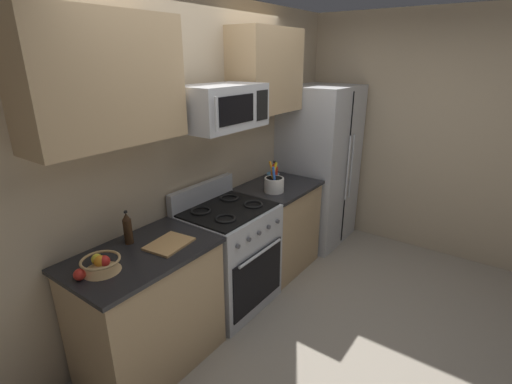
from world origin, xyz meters
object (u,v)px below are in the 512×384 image
range_oven (229,256)px  bottle_soy (128,228)px  utensil_crock (274,184)px  microwave (222,107)px  apple_loose (80,275)px  cutting_board (169,244)px  bottle_hot_sauce (274,173)px  refrigerator (319,166)px  prep_bowl (273,175)px  fruit_basket (101,264)px

range_oven → bottle_soy: (-0.85, 0.17, 0.55)m
utensil_crock → bottle_soy: (-1.45, 0.24, 0.03)m
microwave → apple_loose: 1.53m
apple_loose → bottle_soy: bottle_soy is taller
cutting_board → bottle_hot_sauce: (1.53, 0.14, 0.10)m
refrigerator → bottle_hot_sauce: bearing=173.9°
refrigerator → bottle_soy: 2.50m
range_oven → bottle_hot_sauce: bearing=4.9°
refrigerator → utensil_crock: (-1.03, -0.05, 0.07)m
range_oven → cutting_board: 0.84m
apple_loose → prep_bowl: bearing=3.9°
fruit_basket → bottle_soy: bottle_soy is taller
utensil_crock → bottle_hot_sauce: utensil_crock is taller
range_oven → utensil_crock: 0.80m
refrigerator → cutting_board: (-2.35, -0.05, 0.00)m
bottle_soy → bottle_hot_sauce: bearing=-3.5°
bottle_hot_sauce → bottle_soy: bearing=176.5°
range_oven → cutting_board: size_ratio=3.67×
utensil_crock → prep_bowl: 0.43m
fruit_basket → microwave: bearing=1.0°
microwave → bottle_soy: size_ratio=2.96×
cutting_board → bottle_soy: bottle_soy is taller
microwave → bottle_soy: 1.13m
bottle_soy → cutting_board: bearing=-59.9°
apple_loose → microwave: bearing=0.2°
bottle_soy → prep_bowl: 1.81m
utensil_crock → apple_loose: utensil_crock is taller
apple_loose → cutting_board: bearing=-9.0°
apple_loose → bottle_hot_sauce: bearing=1.3°
range_oven → bottle_hot_sauce: (0.82, 0.07, 0.54)m
utensil_crock → fruit_basket: (-1.77, 0.08, -0.03)m
prep_bowl → bottle_soy: bearing=-180.0°
bottle_hot_sauce → prep_bowl: bottle_hot_sauce is taller
bottle_hot_sauce → utensil_crock: bearing=-147.0°
microwave → cutting_board: (-0.70, -0.10, -0.84)m
microwave → fruit_basket: 1.41m
utensil_crock → range_oven: bearing=173.5°
fruit_basket → bottle_hot_sauce: (1.99, 0.06, 0.06)m
apple_loose → range_oven: bearing=-1.0°
utensil_crock → cutting_board: size_ratio=1.04×
refrigerator → cutting_board: 2.35m
microwave → utensil_crock: size_ratio=2.30×
utensil_crock → apple_loose: bearing=177.3°
cutting_board → prep_bowl: size_ratio=2.19×
range_oven → bottle_hot_sauce: 0.99m
refrigerator → microwave: microwave is taller
bottle_hot_sauce → range_oven: bearing=-175.1°
range_oven → microwave: bearing=90.1°
apple_loose → bottle_soy: size_ratio=0.29×
prep_bowl → refrigerator: bearing=-15.6°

